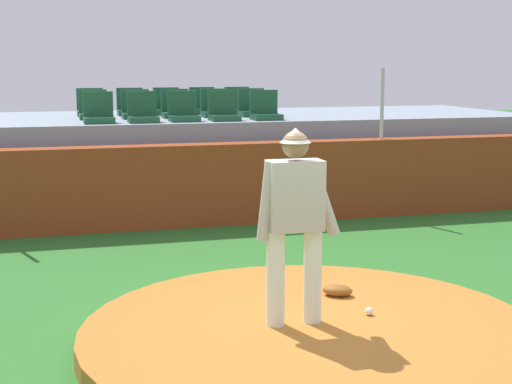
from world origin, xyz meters
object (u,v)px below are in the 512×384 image
pitcher (295,212)px  stadium_chair_5 (93,110)px  stadium_chair_3 (223,111)px  stadium_chair_7 (176,109)px  stadium_chair_0 (99,113)px  baseball (369,311)px  stadium_chair_10 (90,107)px  stadium_chair_2 (183,112)px  stadium_chair_8 (215,108)px  stadium_chair_12 (167,106)px  stadium_chair_13 (203,105)px  stadium_chair_14 (238,105)px  stadium_chair_11 (130,107)px  stadium_chair_1 (143,113)px  stadium_chair_4 (265,110)px  stadium_chair_9 (252,108)px  fielding_glove (338,290)px

pitcher → stadium_chair_5: size_ratio=3.50×
stadium_chair_3 → stadium_chair_7: (-0.66, 0.92, 0.00)m
stadium_chair_0 → baseball: bearing=107.8°
stadium_chair_10 → stadium_chair_5: bearing=90.0°
stadium_chair_2 → stadium_chair_8: 1.13m
stadium_chair_10 → stadium_chair_12: 1.40m
stadium_chair_5 → stadium_chair_10: same height
stadium_chair_7 → stadium_chair_13: size_ratio=1.00×
stadium_chair_14 → baseball: bearing=84.5°
pitcher → stadium_chair_3: stadium_chair_3 is taller
stadium_chair_11 → pitcher: bearing=93.9°
stadium_chair_12 → stadium_chair_10: bearing=-0.9°
stadium_chair_3 → stadium_chair_7: 1.13m
stadium_chair_7 → stadium_chair_13: 1.13m
stadium_chair_0 → stadium_chair_1: same height
baseball → stadium_chair_14: stadium_chair_14 is taller
stadium_chair_3 → pitcher: bearing=82.6°
stadium_chair_4 → stadium_chair_2: bearing=-1.0°
baseball → stadium_chair_1: 6.48m
stadium_chair_1 → stadium_chair_13: (1.37, 1.85, 0.00)m
stadium_chair_2 → stadium_chair_11: bearing=-69.0°
stadium_chair_0 → stadium_chair_2: size_ratio=1.00×
stadium_chair_14 → pitcher: bearing=79.3°
stadium_chair_2 → stadium_chair_0: bearing=1.1°
stadium_chair_8 → stadium_chair_10: (-2.13, 0.91, 0.00)m
stadium_chair_1 → stadium_chair_9: 2.29m
stadium_chair_3 → stadium_chair_11: size_ratio=1.00×
stadium_chair_2 → stadium_chair_13: same height
baseball → stadium_chair_8: size_ratio=0.15×
stadium_chair_4 → stadium_chair_7: same height
baseball → stadium_chair_14: 8.18m
stadium_chair_2 → stadium_chair_12: same height
pitcher → stadium_chair_12: stadium_chair_12 is taller
pitcher → stadium_chair_14: size_ratio=3.50×
stadium_chair_0 → stadium_chair_2: 1.38m
fielding_glove → stadium_chair_5: bearing=-41.7°
stadium_chair_0 → stadium_chair_9: 2.94m
fielding_glove → stadium_chair_12: bearing=-54.2°
stadium_chair_3 → stadium_chair_8: size_ratio=1.00×
stadium_chair_4 → stadium_chair_13: (-0.71, 1.82, 0.00)m
baseball → stadium_chair_9: size_ratio=0.15×
stadium_chair_9 → stadium_chair_12: (-1.42, 0.88, 0.00)m
stadium_chair_4 → stadium_chair_8: bearing=-52.8°
stadium_chair_2 → stadium_chair_5: (-1.40, 0.90, 0.00)m
stadium_chair_0 → stadium_chair_11: bearing=-111.4°
stadium_chair_3 → stadium_chair_10: bearing=-41.0°
stadium_chair_7 → stadium_chair_10: size_ratio=1.00×
stadium_chair_11 → stadium_chair_8: bearing=147.6°
stadium_chair_9 → stadium_chair_14: same height
fielding_glove → stadium_chair_8: 6.63m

